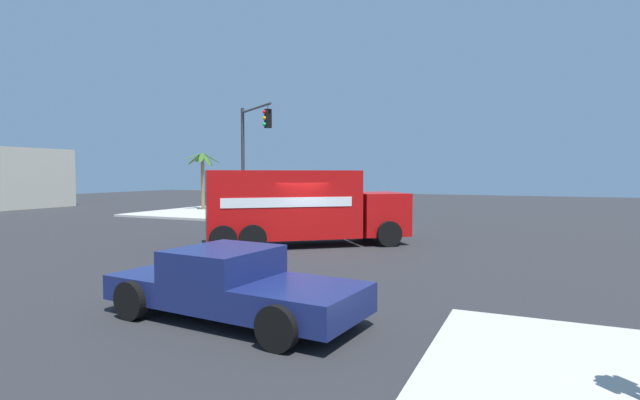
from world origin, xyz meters
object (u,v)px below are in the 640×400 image
(vending_machine_red, at_px, (225,199))
(pickup_navy, at_px, (232,282))
(palm_tree_far, at_px, (202,170))
(delivery_truck, at_px, (300,207))
(traffic_light_primary, at_px, (250,146))

(vending_machine_red, bearing_deg, pickup_navy, -144.53)
(pickup_navy, distance_m, palm_tree_far, 28.09)
(delivery_truck, distance_m, palm_tree_far, 19.16)
(pickup_navy, relative_size, vending_machine_red, 2.90)
(vending_machine_red, bearing_deg, traffic_light_primary, -132.95)
(delivery_truck, bearing_deg, traffic_light_primary, 45.14)
(traffic_light_primary, xyz_separation_m, vending_machine_red, (4.66, 5.01, -3.30))
(traffic_light_primary, relative_size, pickup_navy, 1.20)
(delivery_truck, relative_size, palm_tree_far, 1.81)
(delivery_truck, bearing_deg, pickup_navy, -161.25)
(delivery_truck, height_order, traffic_light_primary, traffic_light_primary)
(traffic_light_primary, bearing_deg, vending_machine_red, 47.05)
(traffic_light_primary, height_order, palm_tree_far, traffic_light_primary)
(vending_machine_red, bearing_deg, delivery_truck, -134.01)
(traffic_light_primary, distance_m, pickup_navy, 18.23)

